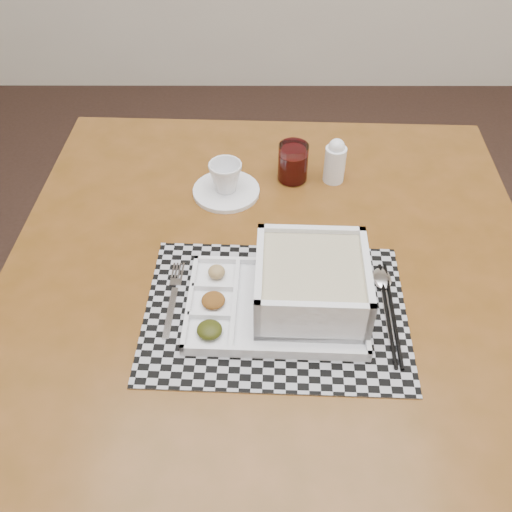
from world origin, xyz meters
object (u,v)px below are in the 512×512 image
Objects in this scene: cup at (226,177)px; serving_tray at (303,289)px; juice_glass at (293,164)px; dining_table at (271,290)px; creamer_bottle at (335,161)px.

serving_tray is at bearing -74.17° from cup.
serving_tray is at bearing -89.99° from juice_glass.
juice_glass is (0.05, 0.27, 0.12)m from dining_table.
dining_table is at bearing 114.94° from serving_tray.
creamer_bottle is at bearing 2.93° from cup.
serving_tray is 4.44× the size of cup.
dining_table is 0.30m from juice_glass.
juice_glass is (0.15, 0.05, -0.00)m from cup.
creamer_bottle reaches higher than serving_tray.
serving_tray is 0.39m from creamer_bottle.
cup is at bearing 114.37° from serving_tray.
juice_glass is 0.83× the size of creamer_bottle.
juice_glass is (-0.00, 0.38, -0.00)m from serving_tray.
creamer_bottle is (0.24, 0.05, 0.01)m from cup.
serving_tray is 0.38m from juice_glass.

